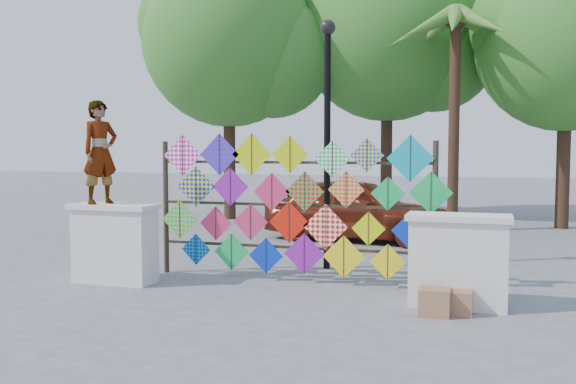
% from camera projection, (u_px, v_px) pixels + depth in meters
% --- Properties ---
extents(ground, '(80.00, 80.00, 0.00)m').
position_uv_depth(ground, '(276.00, 291.00, 9.84)').
color(ground, gray).
rests_on(ground, ground).
extents(parapet_left, '(1.40, 0.65, 1.28)m').
position_uv_depth(parapet_left, '(115.00, 243.00, 10.40)').
color(parapet_left, white).
rests_on(parapet_left, ground).
extents(parapet_right, '(1.40, 0.65, 1.28)m').
position_uv_depth(parapet_right, '(458.00, 260.00, 8.80)').
color(parapet_right, white).
rests_on(parapet_right, ground).
extents(kite_rack, '(4.92, 0.24, 2.43)m').
position_uv_depth(kite_rack, '(293.00, 206.00, 10.43)').
color(kite_rack, '#30271A').
rests_on(kite_rack, ground).
extents(tree_west, '(5.85, 5.20, 8.01)m').
position_uv_depth(tree_west, '(232.00, 42.00, 19.37)').
color(tree_west, '#402B1B').
rests_on(tree_west, ground).
extents(tree_mid, '(6.30, 5.60, 8.61)m').
position_uv_depth(tree_mid, '(391.00, 32.00, 19.90)').
color(tree_mid, '#402B1B').
rests_on(tree_mid, ground).
extents(tree_east, '(5.40, 4.80, 7.42)m').
position_uv_depth(tree_east, '(570.00, 42.00, 17.05)').
color(tree_east, '#402B1B').
rests_on(tree_east, ground).
extents(palm_tree, '(3.62, 3.62, 5.83)m').
position_uv_depth(palm_tree, '(456.00, 40.00, 16.45)').
color(palm_tree, '#402B1B').
rests_on(palm_tree, ground).
extents(vendor_woman, '(0.62, 0.72, 1.67)m').
position_uv_depth(vendor_woman, '(100.00, 152.00, 10.37)').
color(vendor_woman, '#99999E').
rests_on(vendor_woman, parapet_left).
extents(sedan, '(4.54, 2.21, 1.49)m').
position_uv_depth(sedan, '(357.00, 209.00, 15.13)').
color(sedan, '#621F10').
rests_on(sedan, ground).
extents(lamppost, '(0.28, 0.28, 4.46)m').
position_uv_depth(lamppost, '(327.00, 120.00, 11.46)').
color(lamppost, black).
rests_on(lamppost, ground).
extents(cardboard_box_near, '(0.40, 0.35, 0.35)m').
position_uv_depth(cardboard_box_near, '(435.00, 302.00, 8.38)').
color(cardboard_box_near, '#8B6243').
rests_on(cardboard_box_near, ground).
extents(cardboard_box_far, '(0.38, 0.35, 0.32)m').
position_uv_depth(cardboard_box_far, '(457.00, 302.00, 8.43)').
color(cardboard_box_far, '#8B6243').
rests_on(cardboard_box_far, ground).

